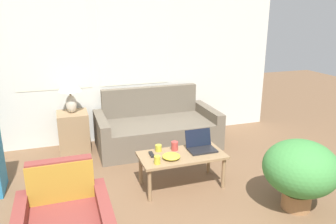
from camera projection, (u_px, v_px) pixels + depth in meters
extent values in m
cube|color=silver|center=(100.00, 61.00, 5.04)|extent=(5.93, 0.05, 2.60)
cube|color=white|center=(51.00, 46.00, 4.74)|extent=(1.10, 0.01, 1.30)
cube|color=white|center=(134.00, 44.00, 5.11)|extent=(1.10, 0.01, 1.30)
cube|color=#665B4C|center=(158.00, 134.00, 5.09)|extent=(1.56, 0.94, 0.41)
cube|color=#665B4C|center=(150.00, 113.00, 5.39)|extent=(1.56, 0.12, 0.87)
cube|color=#665B4C|center=(102.00, 136.00, 4.81)|extent=(0.14, 0.94, 0.56)
cube|color=#665B4C|center=(208.00, 124.00, 5.33)|extent=(0.14, 0.94, 0.56)
cube|color=brown|center=(63.00, 200.00, 2.94)|extent=(0.55, 0.10, 0.80)
cube|color=#A87F28|center=(62.00, 194.00, 2.86)|extent=(0.56, 0.01, 0.58)
cube|color=#937551|center=(74.00, 132.00, 4.89)|extent=(0.44, 0.44, 0.61)
ellipsoid|color=beige|center=(71.00, 104.00, 4.77)|extent=(0.15, 0.15, 0.27)
cylinder|color=tan|center=(70.00, 93.00, 4.72)|extent=(0.02, 0.02, 0.06)
cone|color=white|center=(69.00, 82.00, 4.67)|extent=(0.33, 0.33, 0.26)
cube|color=#8E704C|center=(182.00, 155.00, 3.86)|extent=(1.01, 0.51, 0.03)
cylinder|color=#8E704C|center=(150.00, 185.00, 3.60)|extent=(0.04, 0.04, 0.39)
cylinder|color=#8E704C|center=(223.00, 173.00, 3.88)|extent=(0.04, 0.04, 0.39)
cylinder|color=#8E704C|center=(141.00, 169.00, 3.97)|extent=(0.04, 0.04, 0.39)
cylinder|color=#8E704C|center=(209.00, 159.00, 4.24)|extent=(0.04, 0.04, 0.39)
cube|color=black|center=(202.00, 150.00, 3.94)|extent=(0.33, 0.21, 0.02)
cube|color=black|center=(198.00, 138.00, 4.03)|extent=(0.33, 0.07, 0.21)
cylinder|color=#B23D38|center=(175.00, 146.00, 3.96)|extent=(0.08, 0.08, 0.11)
cylinder|color=gold|center=(158.00, 148.00, 3.93)|extent=(0.08, 0.08, 0.08)
cylinder|color=gold|center=(157.00, 160.00, 3.60)|extent=(0.07, 0.07, 0.09)
ellipsoid|color=gold|center=(171.00, 156.00, 3.73)|extent=(0.21, 0.21, 0.06)
cube|color=black|center=(152.00, 154.00, 3.82)|extent=(0.05, 0.15, 0.02)
cylinder|color=#996B42|center=(296.00, 200.00, 3.51)|extent=(0.30, 0.30, 0.18)
ellipsoid|color=#3D843D|center=(300.00, 168.00, 3.39)|extent=(0.77, 0.77, 0.58)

